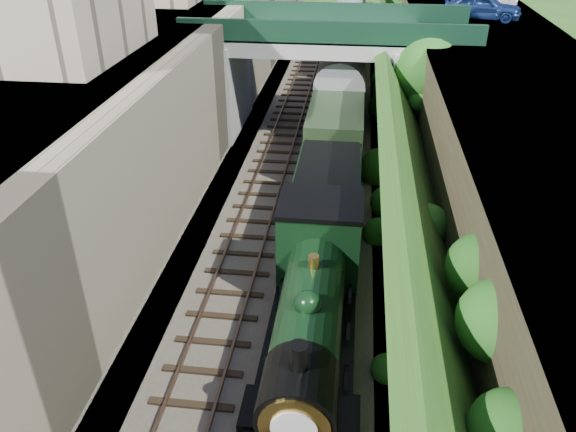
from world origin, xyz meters
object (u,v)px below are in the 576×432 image
object	(u,v)px
tree	(429,74)
locomotive	(312,308)
car_blue	(483,6)
tender	(327,202)
road_bridge	(337,68)

from	to	relation	value
tree	locomotive	bearing A→B (deg)	-105.86
tree	car_blue	bearing A→B (deg)	62.58
car_blue	locomotive	size ratio (longest dim) A/B	0.44
car_blue	tender	size ratio (longest dim) A/B	0.76
road_bridge	car_blue	world-z (taller)	car_blue
road_bridge	locomotive	world-z (taller)	road_bridge
locomotive	tender	world-z (taller)	locomotive
road_bridge	tender	world-z (taller)	road_bridge
road_bridge	tree	distance (m)	5.68
road_bridge	tree	size ratio (longest dim) A/B	2.42
tender	tree	bearing A→B (deg)	62.95
car_blue	locomotive	distance (m)	25.30
road_bridge	locomotive	xyz separation A→B (m)	(0.26, -19.28, -2.18)
tree	locomotive	distance (m)	17.47
tree	locomotive	size ratio (longest dim) A/B	0.65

